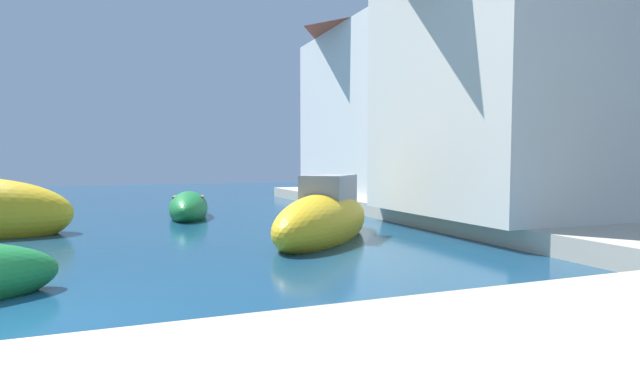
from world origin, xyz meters
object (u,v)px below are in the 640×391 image
Objects in this scene: moored_boat_5 at (324,220)px; waterfront_building_annex at (383,104)px; moored_boat_2 at (189,208)px; waterfront_building_main at (522,72)px.

moored_boat_5 is 0.63× the size of waterfront_building_annex.
waterfront_building_annex is at bearing -176.58° from moored_boat_5.
moored_boat_5 reaches higher than moored_boat_2.
moored_boat_5 is (2.65, -6.66, 0.17)m from moored_boat_2.
waterfront_building_main reaches higher than moored_boat_5.
waterfront_building_annex is at bearing -66.44° from moored_boat_2.
moored_boat_2 is at bearing -118.38° from moored_boat_5.
waterfront_building_main is 0.96× the size of waterfront_building_annex.
waterfront_building_annex reaches higher than moored_boat_5.
moored_boat_5 is at bearing -147.86° from moored_boat_2.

